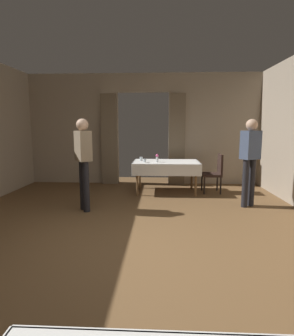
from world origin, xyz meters
TOP-DOWN VIEW (x-y plane):
  - ground at (0.00, 0.00)m, footprint 10.08×10.08m
  - wall_back at (0.00, 4.18)m, footprint 6.40×0.27m
  - dining_table_mid at (0.62, 3.13)m, footprint 1.57×1.00m
  - chair_mid_right at (1.79, 3.13)m, footprint 0.44×0.44m
  - flower_vase_mid at (0.40, 3.00)m, footprint 0.07×0.07m
  - glass_mid_b at (0.11, 2.93)m, footprint 0.07×0.07m
  - glass_mid_c at (0.01, 3.21)m, footprint 0.07×0.07m
  - person_waiter_by_doorway at (-0.95, 1.56)m, footprint 0.39×0.42m
  - person_diner_standing_aside at (2.22, 1.98)m, footprint 0.42×0.37m

SIDE VIEW (x-z plane):
  - ground at x=0.00m, z-range 0.00..0.00m
  - chair_mid_right at x=1.79m, z-range 0.05..0.98m
  - dining_table_mid at x=0.62m, z-range 0.29..1.04m
  - glass_mid_b at x=0.11m, z-range 0.75..0.83m
  - glass_mid_c at x=0.01m, z-range 0.75..0.85m
  - flower_vase_mid at x=0.40m, z-range 0.76..0.95m
  - person_waiter_by_doorway at x=-0.95m, z-range 0.16..1.88m
  - person_diner_standing_aside at x=2.22m, z-range 0.16..1.88m
  - wall_back at x=0.00m, z-range 0.01..3.01m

